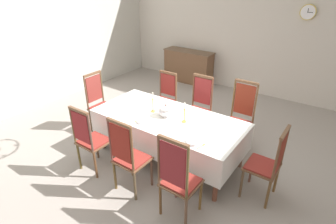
{
  "coord_description": "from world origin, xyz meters",
  "views": [
    {
      "loc": [
        2.19,
        -3.18,
        2.77
      ],
      "look_at": [
        0.03,
        -0.14,
        0.89
      ],
      "focal_mm": 28.79,
      "sensor_mm": 36.0,
      "label": 1
    }
  ],
  "objects_px": {
    "chair_south_a": "(90,138)",
    "chair_head_west": "(100,102)",
    "chair_north_c": "(240,116)",
    "bowl_near_left": "(142,122)",
    "chair_head_east": "(268,163)",
    "soup_tureen": "(166,110)",
    "sideboard": "(188,66)",
    "chair_north_b": "(199,106)",
    "candlestick_east": "(184,114)",
    "dining_table": "(168,121)",
    "chair_south_b": "(128,156)",
    "chair_north_a": "(164,98)",
    "chair_south_c": "(178,178)",
    "bowl_near_right": "(193,142)",
    "spoon_primary": "(138,120)",
    "candlestick_west": "(153,104)",
    "mounted_clock": "(308,12)",
    "spoon_secondary": "(203,145)"
  },
  "relations": [
    {
      "from": "candlestick_east",
      "to": "sideboard",
      "type": "relative_size",
      "value": 0.23
    },
    {
      "from": "chair_south_a",
      "to": "sideboard",
      "type": "height_order",
      "value": "chair_south_a"
    },
    {
      "from": "soup_tureen",
      "to": "chair_south_b",
      "type": "bearing_deg",
      "value": -86.1
    },
    {
      "from": "sideboard",
      "to": "dining_table",
      "type": "bearing_deg",
      "value": 116.39
    },
    {
      "from": "chair_head_east",
      "to": "candlestick_east",
      "type": "xyz_separation_m",
      "value": [
        -1.31,
        0.0,
        0.33
      ]
    },
    {
      "from": "dining_table",
      "to": "spoon_secondary",
      "type": "bearing_deg",
      "value": -25.43
    },
    {
      "from": "chair_head_east",
      "to": "spoon_secondary",
      "type": "xyz_separation_m",
      "value": [
        -0.76,
        -0.4,
        0.2
      ]
    },
    {
      "from": "bowl_near_left",
      "to": "dining_table",
      "type": "bearing_deg",
      "value": 61.28
    },
    {
      "from": "dining_table",
      "to": "spoon_primary",
      "type": "distance_m",
      "value": 0.49
    },
    {
      "from": "chair_north_b",
      "to": "chair_head_west",
      "type": "xyz_separation_m",
      "value": [
        -1.64,
        -0.96,
        -0.0
      ]
    },
    {
      "from": "chair_north_a",
      "to": "sideboard",
      "type": "bearing_deg",
      "value": -69.44
    },
    {
      "from": "dining_table",
      "to": "bowl_near_left",
      "type": "relative_size",
      "value": 16.11
    },
    {
      "from": "spoon_primary",
      "to": "chair_north_a",
      "type": "bearing_deg",
      "value": 112.25
    },
    {
      "from": "bowl_near_right",
      "to": "chair_north_b",
      "type": "bearing_deg",
      "value": 116.49
    },
    {
      "from": "chair_head_west",
      "to": "bowl_near_right",
      "type": "xyz_separation_m",
      "value": [
        2.33,
        -0.43,
        0.2
      ]
    },
    {
      "from": "spoon_secondary",
      "to": "chair_north_a",
      "type": "bearing_deg",
      "value": 153.16
    },
    {
      "from": "chair_head_west",
      "to": "spoon_secondary",
      "type": "xyz_separation_m",
      "value": [
        2.46,
        -0.4,
        0.19
      ]
    },
    {
      "from": "chair_head_east",
      "to": "soup_tureen",
      "type": "bearing_deg",
      "value": 90.0
    },
    {
      "from": "soup_tureen",
      "to": "spoon_primary",
      "type": "height_order",
      "value": "soup_tureen"
    },
    {
      "from": "candlestick_east",
      "to": "bowl_near_right",
      "type": "relative_size",
      "value": 1.68
    },
    {
      "from": "dining_table",
      "to": "chair_head_west",
      "type": "bearing_deg",
      "value": 180.0
    },
    {
      "from": "chair_north_b",
      "to": "chair_head_west",
      "type": "distance_m",
      "value": 1.9
    },
    {
      "from": "dining_table",
      "to": "chair_north_b",
      "type": "distance_m",
      "value": 0.97
    },
    {
      "from": "chair_north_c",
      "to": "chair_head_west",
      "type": "xyz_separation_m",
      "value": [
        -2.45,
        -0.97,
        -0.02
      ]
    },
    {
      "from": "candlestick_west",
      "to": "mounted_clock",
      "type": "relative_size",
      "value": 1.04
    },
    {
      "from": "soup_tureen",
      "to": "mounted_clock",
      "type": "distance_m",
      "value": 3.98
    },
    {
      "from": "chair_south_b",
      "to": "bowl_near_right",
      "type": "bearing_deg",
      "value": 37.53
    },
    {
      "from": "chair_south_a",
      "to": "chair_head_west",
      "type": "distance_m",
      "value": 1.28
    },
    {
      "from": "chair_north_a",
      "to": "chair_south_c",
      "type": "height_order",
      "value": "chair_south_c"
    },
    {
      "from": "chair_north_c",
      "to": "bowl_near_left",
      "type": "relative_size",
      "value": 8.2
    },
    {
      "from": "bowl_near_left",
      "to": "bowl_near_right",
      "type": "distance_m",
      "value": 0.93
    },
    {
      "from": "dining_table",
      "to": "chair_south_b",
      "type": "height_order",
      "value": "chair_south_b"
    },
    {
      "from": "chair_south_a",
      "to": "spoon_secondary",
      "type": "bearing_deg",
      "value": 18.96
    },
    {
      "from": "chair_head_west",
      "to": "sideboard",
      "type": "distance_m",
      "value": 3.37
    },
    {
      "from": "soup_tureen",
      "to": "chair_head_west",
      "type": "bearing_deg",
      "value": 180.0
    },
    {
      "from": "chair_north_a",
      "to": "chair_south_a",
      "type": "bearing_deg",
      "value": 90.0
    },
    {
      "from": "spoon_secondary",
      "to": "candlestick_east",
      "type": "bearing_deg",
      "value": 156.8
    },
    {
      "from": "chair_head_west",
      "to": "candlestick_west",
      "type": "xyz_separation_m",
      "value": [
        1.31,
        0.0,
        0.32
      ]
    },
    {
      "from": "chair_north_c",
      "to": "chair_south_c",
      "type": "bearing_deg",
      "value": 90.0
    },
    {
      "from": "chair_south_a",
      "to": "bowl_near_right",
      "type": "bearing_deg",
      "value": 19.65
    },
    {
      "from": "bowl_near_right",
      "to": "sideboard",
      "type": "distance_m",
      "value": 4.5
    },
    {
      "from": "chair_head_east",
      "to": "soup_tureen",
      "type": "relative_size",
      "value": 4.49
    },
    {
      "from": "bowl_near_right",
      "to": "spoon_primary",
      "type": "distance_m",
      "value": 1.04
    },
    {
      "from": "chair_north_b",
      "to": "candlestick_east",
      "type": "xyz_separation_m",
      "value": [
        0.28,
        -0.96,
        0.31
      ]
    },
    {
      "from": "chair_south_c",
      "to": "sideboard",
      "type": "relative_size",
      "value": 0.84
    },
    {
      "from": "candlestick_west",
      "to": "chair_south_b",
      "type": "bearing_deg",
      "value": -71.36
    },
    {
      "from": "dining_table",
      "to": "chair_south_a",
      "type": "relative_size",
      "value": 2.15
    },
    {
      "from": "chair_north_a",
      "to": "chair_head_west",
      "type": "height_order",
      "value": "chair_head_west"
    },
    {
      "from": "chair_head_east",
      "to": "chair_south_c",
      "type": "bearing_deg",
      "value": 141.05
    },
    {
      "from": "chair_south_a",
      "to": "chair_north_c",
      "type": "distance_m",
      "value": 2.5
    }
  ]
}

